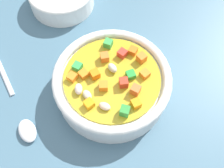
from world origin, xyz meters
TOP-DOWN VIEW (x-y plane):
  - ground_plane at (0.00, 0.00)cm, footprint 140.00×140.00cm
  - soup_bowl_main at (0.00, -0.01)cm, footprint 17.68×17.68cm
  - spoon at (-11.71, -10.26)cm, footprint 20.52×10.63cm

SIDE VIEW (x-z plane):
  - ground_plane at x=0.00cm, z-range -2.00..0.00cm
  - spoon at x=-11.71cm, z-range -0.06..1.04cm
  - soup_bowl_main at x=0.00cm, z-range -0.18..5.64cm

